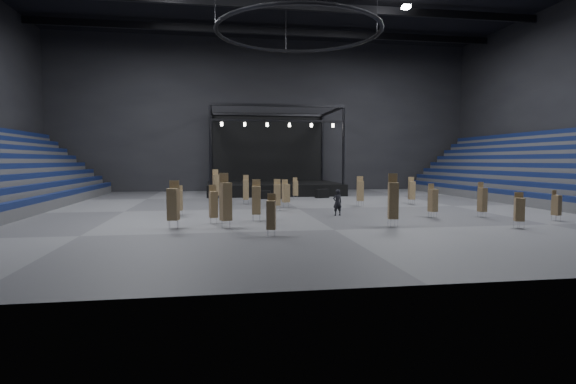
{
  "coord_description": "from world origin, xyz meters",
  "views": [
    {
      "loc": [
        -5.99,
        -32.97,
        3.59
      ],
      "look_at": [
        -1.09,
        -2.0,
        1.4
      ],
      "focal_mm": 28.0,
      "sensor_mm": 36.0,
      "label": 1
    }
  ],
  "objects": [
    {
      "name": "flight_case_mid",
      "position": [
        -0.1,
        8.88,
        0.4
      ],
      "size": [
        1.31,
        0.83,
        0.81
      ],
      "primitive_type": "cube",
      "rotation": [
        0.0,
        0.0,
        0.2
      ],
      "color": "black",
      "rests_on": "floor"
    },
    {
      "name": "chair_stack_15",
      "position": [
        -1.77,
        -1.31,
        1.2
      ],
      "size": [
        0.55,
        0.55,
        2.28
      ],
      "rotation": [
        0.0,
        0.0,
        -0.13
      ],
      "color": "silver",
      "rests_on": "floor"
    },
    {
      "name": "chair_stack_16",
      "position": [
        -6.22,
        -7.2,
        1.14
      ],
      "size": [
        0.52,
        0.52,
        2.21
      ],
      "rotation": [
        0.0,
        0.0,
        0.27
      ],
      "color": "silver",
      "rests_on": "floor"
    },
    {
      "name": "bleachers_right",
      "position": [
        22.94,
        0.0,
        1.73
      ],
      "size": [
        7.2,
        40.0,
        6.4
      ],
      "color": "#454548",
      "rests_on": "floor"
    },
    {
      "name": "chair_stack_8",
      "position": [
        -8.45,
        -2.98,
        1.04
      ],
      "size": [
        0.43,
        0.43,
        1.97
      ],
      "rotation": [
        0.0,
        0.0,
        -0.04
      ],
      "color": "silver",
      "rests_on": "floor"
    },
    {
      "name": "chair_stack_6",
      "position": [
        -3.65,
        4.05,
        1.25
      ],
      "size": [
        0.5,
        0.5,
        2.42
      ],
      "rotation": [
        0.0,
        0.0,
        -0.1
      ],
      "color": "silver",
      "rests_on": "floor"
    },
    {
      "name": "chair_stack_12",
      "position": [
        -5.56,
        -9.14,
        1.49
      ],
      "size": [
        0.68,
        0.68,
        2.94
      ],
      "rotation": [
        0.0,
        0.0,
        0.4
      ],
      "color": "silver",
      "rests_on": "floor"
    },
    {
      "name": "truss_ring",
      "position": [
        -0.0,
        0.0,
        13.0
      ],
      "size": [
        12.3,
        12.3,
        5.15
      ],
      "color": "black",
      "rests_on": "ceiling"
    },
    {
      "name": "flight_case_right",
      "position": [
        4.01,
        9.15,
        0.43
      ],
      "size": [
        1.42,
        1.0,
        0.86
      ],
      "primitive_type": "cube",
      "rotation": [
        0.0,
        0.0,
        0.3
      ],
      "color": "black",
      "rests_on": "floor"
    },
    {
      "name": "chair_stack_13",
      "position": [
        10.61,
        -6.91,
        1.16
      ],
      "size": [
        0.51,
        0.51,
        2.24
      ],
      "rotation": [
        0.0,
        0.0,
        0.21
      ],
      "color": "silver",
      "rests_on": "floor"
    },
    {
      "name": "chair_stack_17",
      "position": [
        9.89,
        -11.44,
        1.03
      ],
      "size": [
        0.59,
        0.59,
        1.91
      ],
      "rotation": [
        0.0,
        0.0,
        -0.4
      ],
      "color": "silver",
      "rests_on": "floor"
    },
    {
      "name": "stage",
      "position": [
        0.0,
        16.24,
        1.45
      ],
      "size": [
        14.0,
        10.0,
        9.2
      ],
      "color": "black",
      "rests_on": "floor"
    },
    {
      "name": "floor",
      "position": [
        0.0,
        0.0,
        0.0
      ],
      "size": [
        50.0,
        50.0,
        0.0
      ],
      "primitive_type": "plane",
      "color": "#525255",
      "rests_on": "ground"
    },
    {
      "name": "chair_stack_1",
      "position": [
        7.44,
        -6.56,
        1.13
      ],
      "size": [
        0.56,
        0.56,
        2.15
      ],
      "rotation": [
        0.0,
        0.0,
        0.27
      ],
      "color": "silver",
      "rests_on": "floor"
    },
    {
      "name": "chair_stack_7",
      "position": [
        -8.29,
        -8.73,
        1.34
      ],
      "size": [
        0.65,
        0.65,
        2.55
      ],
      "rotation": [
        0.0,
        0.0,
        -0.24
      ],
      "color": "silver",
      "rests_on": "floor"
    },
    {
      "name": "chair_stack_3",
      "position": [
        -0.8,
        0.88,
        1.15
      ],
      "size": [
        0.61,
        0.61,
        2.15
      ],
      "rotation": [
        0.0,
        0.0,
        0.26
      ],
      "color": "silver",
      "rests_on": "floor"
    },
    {
      "name": "man_center",
      "position": [
        1.78,
        -4.59,
        0.86
      ],
      "size": [
        0.69,
        0.51,
        1.72
      ],
      "primitive_type": "imported",
      "rotation": [
        0.0,
        0.0,
        3.32
      ],
      "color": "black",
      "rests_on": "floor"
    },
    {
      "name": "chair_stack_5",
      "position": [
        1.2,
        8.01,
        1.07
      ],
      "size": [
        0.45,
        0.45,
        2.04
      ],
      "rotation": [
        0.0,
        0.0,
        0.06
      ],
      "color": "silver",
      "rests_on": "floor"
    },
    {
      "name": "flight_case_left",
      "position": [
        -1.61,
        8.92,
        0.38
      ],
      "size": [
        1.22,
        0.74,
        0.76
      ],
      "primitive_type": "cube",
      "rotation": [
        0.0,
        0.0,
        -0.16
      ],
      "color": "black",
      "rests_on": "floor"
    },
    {
      "name": "chair_stack_4",
      "position": [
        -3.71,
        -6.54,
        1.29
      ],
      "size": [
        0.56,
        0.56,
        2.48
      ],
      "rotation": [
        0.0,
        0.0,
        -0.11
      ],
      "color": "silver",
      "rests_on": "floor"
    },
    {
      "name": "chair_stack_0",
      "position": [
        -3.48,
        -11.99,
        1.06
      ],
      "size": [
        0.5,
        0.5,
        2.03
      ],
      "rotation": [
        0.0,
        0.0,
        -0.26
      ],
      "color": "silver",
      "rests_on": "floor"
    },
    {
      "name": "wall_back",
      "position": [
        0.0,
        21.0,
        9.0
      ],
      "size": [
        50.0,
        0.2,
        18.0
      ],
      "primitive_type": "cube",
      "color": "black",
      "rests_on": "ground"
    },
    {
      "name": "chair_stack_9",
      "position": [
        9.87,
        1.9,
        1.18
      ],
      "size": [
        0.53,
        0.53,
        2.25
      ],
      "rotation": [
        0.0,
        0.0,
        -0.1
      ],
      "color": "silver",
      "rests_on": "floor"
    },
    {
      "name": "chair_stack_2",
      "position": [
        14.0,
        -9.17,
        0.98
      ],
      "size": [
        0.53,
        0.53,
        1.83
      ],
      "rotation": [
        0.0,
        0.0,
        0.35
      ],
      "color": "silver",
      "rests_on": "floor"
    },
    {
      "name": "chair_stack_14",
      "position": [
        3.46,
        -9.86,
        1.47
      ],
      "size": [
        0.6,
        0.6,
        2.9
      ],
      "rotation": [
        0.0,
        0.0,
        -0.2
      ],
      "color": "silver",
      "rests_on": "floor"
    },
    {
      "name": "chair_stack_11",
      "position": [
        -6.08,
        8.01,
        1.44
      ],
      "size": [
        0.67,
        0.67,
        2.81
      ],
      "rotation": [
        0.0,
        0.0,
        0.31
      ],
      "color": "silver",
      "rests_on": "floor"
    },
    {
      "name": "chair_stack_10",
      "position": [
        5.15,
        0.97,
        1.25
      ],
      "size": [
        0.6,
        0.6,
        2.36
      ],
      "rotation": [
        0.0,
        0.0,
        -0.2
      ],
      "color": "silver",
      "rests_on": "floor"
    },
    {
      "name": "crew_member",
      "position": [
        8.34,
        2.38,
        0.93
      ],
      "size": [
        0.96,
        1.08,
        1.86
      ],
      "primitive_type": "imported",
      "rotation": [
        0.0,
        0.0,
        1.9
      ],
      "color": "black",
      "rests_on": "floor"
    }
  ]
}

